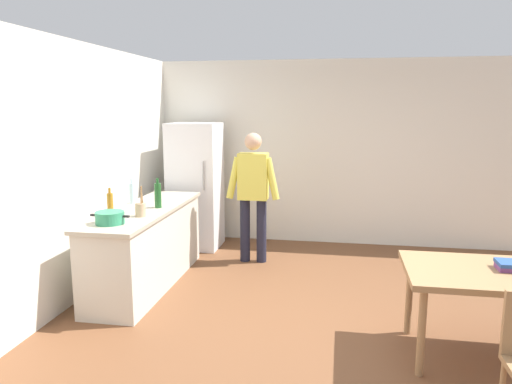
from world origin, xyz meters
name	(u,v)px	position (x,y,z in m)	size (l,w,h in m)	color
ground_plane	(318,329)	(0.00, 0.00, 0.00)	(14.00, 14.00, 0.00)	brown
wall_back	(330,153)	(0.00, 3.00, 1.35)	(6.40, 0.12, 2.70)	silver
wall_left	(63,175)	(-2.60, 0.20, 1.35)	(0.12, 5.60, 2.70)	silver
kitchen_counter	(146,247)	(-2.00, 0.80, 0.45)	(0.64, 2.20, 0.90)	beige
refrigerator	(195,186)	(-1.90, 2.40, 0.90)	(0.70, 0.67, 1.80)	white
person	(253,189)	(-0.95, 1.85, 0.98)	(0.70, 0.22, 1.70)	#1E1E2D
dining_table	(496,280)	(1.40, -0.30, 0.67)	(1.40, 0.90, 0.75)	#9E754C
cooking_pot	(110,218)	(-2.04, 0.05, 0.96)	(0.40, 0.28, 0.12)	#2D845B
utensil_jar	(140,209)	(-1.88, 0.41, 0.98)	(0.11, 0.11, 0.32)	tan
bottle_wine_green	(158,195)	(-1.86, 0.86, 1.05)	(0.08, 0.08, 0.34)	#1E5123
bottle_water_clear	(132,193)	(-2.25, 1.03, 1.03)	(0.07, 0.07, 0.30)	silver
bottle_oil_amber	(110,203)	(-2.25, 0.48, 1.02)	(0.06, 0.06, 0.28)	#996619
book_stack	(511,266)	(1.51, -0.26, 0.79)	(0.21, 0.20, 0.07)	#753D7F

